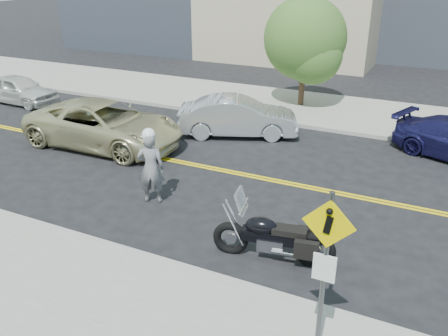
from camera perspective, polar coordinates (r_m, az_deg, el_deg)
ground_plane at (r=14.68m, az=1.74°, el=-0.67°), size 120.00×120.00×0.00m
sidewalk_near at (r=9.35m, az=-18.35°, el=-17.69°), size 60.00×5.00×0.15m
sidewalk_far at (r=21.31m, az=10.07°, el=7.10°), size 60.00×5.00×0.15m
pedestrian_sign at (r=7.31m, az=12.04°, el=-11.22°), size 0.78×0.08×3.00m
motorcyclist at (r=12.72m, az=-8.80°, el=0.23°), size 0.85×0.70×2.11m
motorcycle at (r=10.33m, az=6.05°, el=-7.16°), size 2.71×1.24×1.59m
suv at (r=17.13m, az=-14.23°, el=5.08°), size 5.71×2.72×1.57m
parked_car_white at (r=23.75m, az=-23.41°, el=8.67°), size 3.82×1.63×1.29m
parked_car_silver at (r=17.70m, az=1.70°, el=6.20°), size 4.63×3.09×1.44m
tree_far_a at (r=20.95m, az=9.71°, el=15.11°), size 3.49×3.49×4.76m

